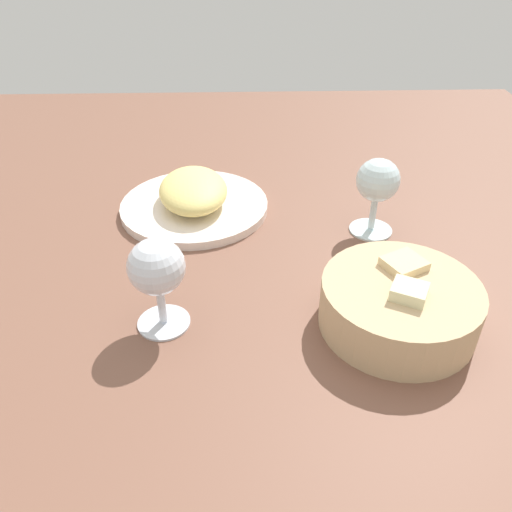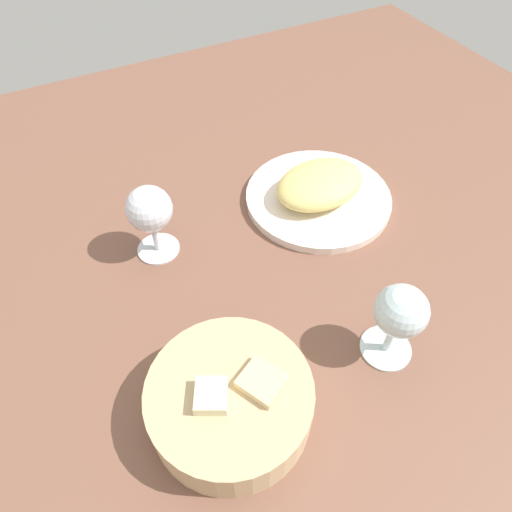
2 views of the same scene
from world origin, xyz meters
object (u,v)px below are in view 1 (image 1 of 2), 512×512
at_px(bread_basket, 399,304).
at_px(wine_glass_far, 378,187).
at_px(plate, 195,206).
at_px(wine_glass_near, 157,272).

height_order(bread_basket, wine_glass_far, wine_glass_far).
height_order(plate, wine_glass_far, wine_glass_far).
xyz_separation_m(plate, wine_glass_near, (0.28, -0.02, 0.07)).
xyz_separation_m(plate, bread_basket, (0.29, 0.26, 0.02)).
height_order(wine_glass_near, wine_glass_far, same).
distance_m(bread_basket, wine_glass_far, 0.21).
relative_size(bread_basket, wine_glass_far, 1.56).
bearing_deg(wine_glass_near, plate, 175.96).
relative_size(plate, wine_glass_far, 2.02).
bearing_deg(plate, wine_glass_far, 74.34).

